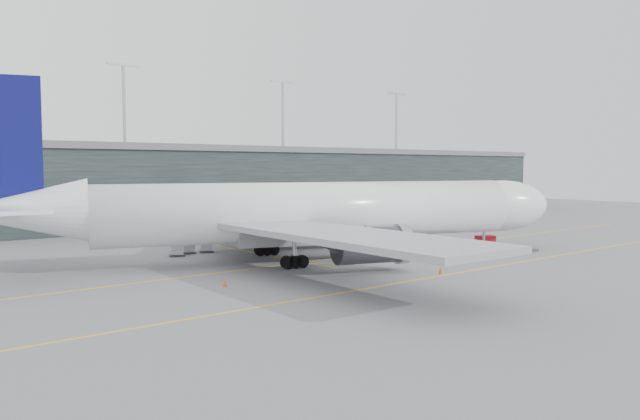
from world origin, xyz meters
TOP-DOWN VIEW (x-y plane):
  - ground at (0.00, 0.00)m, footprint 320.00×320.00m
  - taxiline_a at (0.00, -4.00)m, footprint 160.00×0.25m
  - taxiline_b at (0.00, -20.00)m, footprint 160.00×0.25m
  - taxiline_lead_main at (5.00, 20.00)m, footprint 0.25×60.00m
  - terminal at (-0.00, 58.00)m, footprint 240.00×36.00m
  - main_aircraft at (6.91, -2.94)m, footprint 70.32×64.76m
  - jet_bridge at (20.75, 22.35)m, footprint 10.80×42.33m
  - gse_cart at (32.28, -9.57)m, footprint 2.88×2.41m
  - baggage_dolly at (33.45, -14.72)m, footprint 3.65×3.22m
  - uld_a at (-4.23, 9.80)m, footprint 2.23×1.99m
  - uld_b at (-2.07, 11.08)m, footprint 1.98×1.64m
  - uld_c at (0.35, 10.58)m, footprint 2.18×1.99m
  - cone_nose at (32.86, -5.76)m, footprint 0.41×0.41m
  - cone_wing_stbd at (11.08, -19.30)m, footprint 0.47×0.47m
  - cone_wing_port at (8.76, 11.09)m, footprint 0.42×0.42m
  - cone_tail at (-9.75, -10.98)m, footprint 0.42×0.42m

SIDE VIEW (x-z plane):
  - ground at x=0.00m, z-range 0.00..0.00m
  - taxiline_a at x=0.00m, z-range 0.00..0.02m
  - taxiline_b at x=0.00m, z-range 0.00..0.02m
  - taxiline_lead_main at x=5.00m, z-range 0.00..0.02m
  - baggage_dolly at x=33.45m, z-range 0.03..0.34m
  - cone_nose at x=32.86m, z-range 0.00..0.65m
  - cone_tail at x=-9.75m, z-range 0.00..0.66m
  - cone_wing_port at x=8.76m, z-range 0.00..0.67m
  - cone_wing_stbd at x=11.08m, z-range 0.00..0.75m
  - uld_c at x=0.35m, z-range 0.04..1.65m
  - uld_a at x=-4.23m, z-range 0.04..1.72m
  - uld_b at x=-2.07m, z-range 0.04..1.73m
  - gse_cart at x=32.28m, z-range 0.09..1.77m
  - jet_bridge at x=20.75m, z-range 1.42..7.13m
  - main_aircraft at x=6.91m, z-range -4.43..15.77m
  - terminal at x=0.00m, z-range -6.88..22.12m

